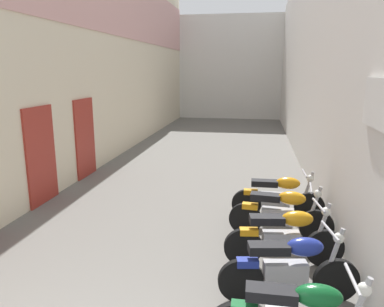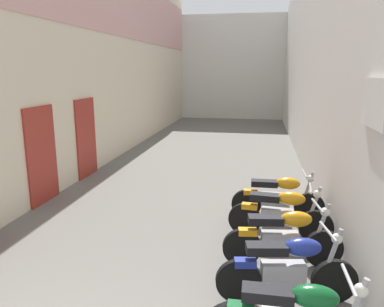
{
  "view_description": "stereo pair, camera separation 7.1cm",
  "coord_description": "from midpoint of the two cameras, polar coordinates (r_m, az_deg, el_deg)",
  "views": [
    {
      "loc": [
        1.64,
        -1.76,
        2.99
      ],
      "look_at": [
        0.35,
        5.74,
        1.25
      ],
      "focal_mm": 34.49,
      "sensor_mm": 36.0,
      "label": 1
    },
    {
      "loc": [
        1.71,
        -1.75,
        2.99
      ],
      "look_at": [
        0.35,
        5.74,
        1.25
      ],
      "focal_mm": 34.49,
      "sensor_mm": 36.0,
      "label": 2
    }
  ],
  "objects": [
    {
      "name": "motorcycle_fifth",
      "position": [
        7.67,
        13.47,
        -6.45
      ],
      "size": [
        1.85,
        0.58,
        1.04
      ],
      "color": "black",
      "rests_on": "ground"
    },
    {
      "name": "building_far_end",
      "position": [
        23.93,
        6.5,
        13.06
      ],
      "size": [
        9.2,
        2.0,
        6.19
      ],
      "primitive_type": "cube",
      "color": "silver",
      "rests_on": "ground"
    },
    {
      "name": "building_left",
      "position": [
        13.25,
        -12.16,
        15.63
      ],
      "size": [
        0.45,
        21.12,
        7.32
      ],
      "color": "beige",
      "rests_on": "ground"
    },
    {
      "name": "motorcycle_third",
      "position": [
        5.96,
        14.35,
        -12.26
      ],
      "size": [
        1.84,
        0.58,
        1.04
      ],
      "color": "black",
      "rests_on": "ground"
    },
    {
      "name": "motorcycle_second",
      "position": [
        5.14,
        15.03,
        -16.61
      ],
      "size": [
        1.84,
        0.58,
        1.04
      ],
      "color": "black",
      "rests_on": "ground"
    },
    {
      "name": "ground_plane",
      "position": [
        10.87,
        1.07,
        -3.09
      ],
      "size": [
        37.12,
        37.12,
        0.0
      ],
      "primitive_type": "plane",
      "color": "#66635E"
    },
    {
      "name": "motorcycle_fourth",
      "position": [
        6.85,
        13.83,
        -8.84
      ],
      "size": [
        1.85,
        0.58,
        1.04
      ],
      "color": "black",
      "rests_on": "ground"
    },
    {
      "name": "building_right",
      "position": [
        12.42,
        18.38,
        13.46
      ],
      "size": [
        0.45,
        21.12,
        6.5
      ],
      "color": "silver",
      "rests_on": "ground"
    }
  ]
}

